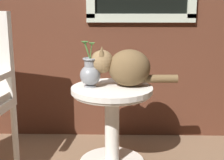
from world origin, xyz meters
name	(u,v)px	position (x,y,z in m)	size (l,w,h in m)	color
wicker_side_table	(112,114)	(0.20, 0.16, 0.39)	(0.57, 0.57, 0.59)	silver
cat	(125,67)	(0.29, 0.20, 0.72)	(0.61, 0.26, 0.27)	brown
pewter_vase_with_ivy	(90,73)	(0.05, 0.16, 0.69)	(0.14, 0.14, 0.32)	gray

